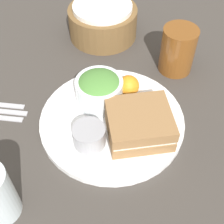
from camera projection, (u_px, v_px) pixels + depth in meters
name	position (u px, v px, depth m)	size (l,w,h in m)	color
ground_plane	(112.00, 123.00, 0.66)	(4.00, 4.00, 0.00)	#3D3833
plate	(112.00, 120.00, 0.66)	(0.30, 0.30, 0.01)	white
sandwich	(139.00, 124.00, 0.61)	(0.15, 0.14, 0.06)	olive
salad_bowl	(99.00, 89.00, 0.66)	(0.10, 0.10, 0.07)	white
dressing_cup	(89.00, 136.00, 0.60)	(0.06, 0.06, 0.04)	#99999E
orange_wedge	(128.00, 86.00, 0.68)	(0.05, 0.05, 0.05)	orange
drink_glass	(178.00, 50.00, 0.73)	(0.08, 0.08, 0.11)	brown
bread_basket	(103.00, 21.00, 0.83)	(0.18, 0.18, 0.09)	brown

